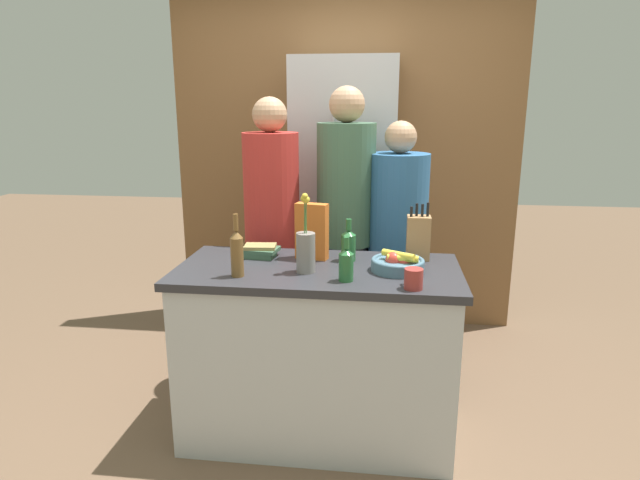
{
  "coord_description": "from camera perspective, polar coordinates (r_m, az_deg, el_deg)",
  "views": [
    {
      "loc": [
        0.32,
        -2.52,
        1.7
      ],
      "look_at": [
        0.0,
        0.08,
        1.03
      ],
      "focal_mm": 30.0,
      "sensor_mm": 36.0,
      "label": 1
    }
  ],
  "objects": [
    {
      "name": "back_wall_wood",
      "position": [
        4.17,
        2.64,
        8.74
      ],
      "size": [
        2.61,
        0.12,
        2.6
      ],
      "color": "brown",
      "rests_on": "ground_plane"
    },
    {
      "name": "ground_plane",
      "position": [
        3.06,
        -0.21,
        -19.53
      ],
      "size": [
        14.0,
        14.0,
        0.0
      ],
      "primitive_type": "plane",
      "color": "brown"
    },
    {
      "name": "person_at_sink",
      "position": [
        3.26,
        -5.13,
        1.57
      ],
      "size": [
        0.33,
        0.33,
        1.75
      ],
      "rotation": [
        0.0,
        0.0,
        -0.13
      ],
      "color": "#383842",
      "rests_on": "ground_plane"
    },
    {
      "name": "bottle_vinegar",
      "position": [
        2.52,
        -8.85,
        -1.28
      ],
      "size": [
        0.06,
        0.06,
        0.3
      ],
      "color": "brown",
      "rests_on": "kitchen_island"
    },
    {
      "name": "bottle_oil",
      "position": [
        2.44,
        2.8,
        -2.55
      ],
      "size": [
        0.07,
        0.07,
        0.21
      ],
      "color": "#286633",
      "rests_on": "kitchen_island"
    },
    {
      "name": "knife_block",
      "position": [
        2.82,
        10.44,
        0.3
      ],
      "size": [
        0.12,
        0.1,
        0.3
      ],
      "color": "#A87A4C",
      "rests_on": "kitchen_island"
    },
    {
      "name": "flower_vase",
      "position": [
        2.56,
        -1.53,
        -0.96
      ],
      "size": [
        0.09,
        0.09,
        0.39
      ],
      "color": "gray",
      "rests_on": "kitchen_island"
    },
    {
      "name": "fruit_bowl",
      "position": [
        2.62,
        8.31,
        -2.46
      ],
      "size": [
        0.26,
        0.26,
        0.1
      ],
      "color": "slate",
      "rests_on": "kitchen_island"
    },
    {
      "name": "refrigerator",
      "position": [
        3.85,
        2.62,
        3.82
      ],
      "size": [
        0.71,
        0.63,
        2.01
      ],
      "color": "#B7B7BC",
      "rests_on": "ground_plane"
    },
    {
      "name": "book_stack",
      "position": [
        2.85,
        -6.45,
        -1.15
      ],
      "size": [
        0.21,
        0.16,
        0.07
      ],
      "color": "#3D6047",
      "rests_on": "kitchen_island"
    },
    {
      "name": "bottle_wine",
      "position": [
        2.76,
        3.05,
        -0.46
      ],
      "size": [
        0.08,
        0.08,
        0.22
      ],
      "color": "#286633",
      "rests_on": "kitchen_island"
    },
    {
      "name": "cereal_box",
      "position": [
        2.78,
        -0.88,
        0.93
      ],
      "size": [
        0.18,
        0.1,
        0.29
      ],
      "color": "orange",
      "rests_on": "kitchen_island"
    },
    {
      "name": "person_in_blue",
      "position": [
        3.27,
        2.74,
        2.24
      ],
      "size": [
        0.35,
        0.35,
        1.81
      ],
      "rotation": [
        0.0,
        0.0,
        -0.24
      ],
      "color": "#383842",
      "rests_on": "ground_plane"
    },
    {
      "name": "person_in_red_tee",
      "position": [
        3.28,
        8.21,
        -0.02
      ],
      "size": [
        0.36,
        0.36,
        1.61
      ],
      "rotation": [
        0.0,
        0.0,
        -0.37
      ],
      "color": "#383842",
      "rests_on": "ground_plane"
    },
    {
      "name": "kitchen_island",
      "position": [
        2.83,
        -0.22,
        -11.8
      ],
      "size": [
        1.41,
        0.68,
        0.91
      ],
      "color": "silver",
      "rests_on": "ground_plane"
    },
    {
      "name": "coffee_mug",
      "position": [
        2.38,
        9.91,
        -4.08
      ],
      "size": [
        0.08,
        0.11,
        0.09
      ],
      "color": "#99332D",
      "rests_on": "kitchen_island"
    }
  ]
}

